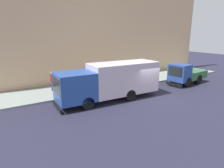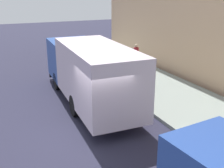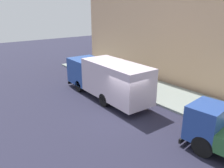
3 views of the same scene
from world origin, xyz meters
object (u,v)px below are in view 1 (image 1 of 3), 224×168
large_utility_truck (111,80)px  street_sign_post (98,77)px  pedestrian_walking (52,81)px  small_flatbed_truck (186,74)px  traffic_cone_orange (60,93)px

large_utility_truck → street_sign_post: (2.30, -0.06, -0.16)m
street_sign_post → large_utility_truck: bearing=178.4°
pedestrian_walking → street_sign_post: (-2.23, -3.58, 0.36)m
small_flatbed_truck → traffic_cone_orange: 13.10m
large_utility_truck → traffic_cone_orange: size_ratio=12.71×
traffic_cone_orange → pedestrian_walking: bearing=1.2°
large_utility_truck → pedestrian_walking: large_utility_truck is taller
large_utility_truck → pedestrian_walking: 5.76m
small_flatbed_truck → traffic_cone_orange: bearing=74.2°
small_flatbed_truck → traffic_cone_orange: (2.31, 12.88, -0.58)m
large_utility_truck → small_flatbed_truck: 9.43m
large_utility_truck → street_sign_post: large_utility_truck is taller
large_utility_truck → traffic_cone_orange: 4.35m
pedestrian_walking → street_sign_post: size_ratio=0.81×
large_utility_truck → street_sign_post: bearing=0.4°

